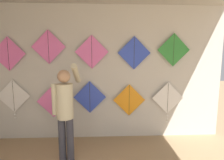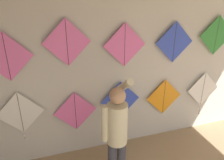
# 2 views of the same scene
# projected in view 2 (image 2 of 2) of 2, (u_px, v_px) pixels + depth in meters

# --- Properties ---
(back_panel) EXTENTS (5.52, 0.06, 2.80)m
(back_panel) POSITION_uv_depth(u_px,v_px,m) (123.00, 71.00, 3.57)
(back_panel) COLOR beige
(back_panel) RESTS_ON ground
(shopkeeper) EXTENTS (0.42, 0.57, 1.65)m
(shopkeeper) POSITION_uv_depth(u_px,v_px,m) (117.00, 130.00, 2.86)
(shopkeeper) COLOR #383842
(shopkeeper) RESTS_ON ground
(kite_0) EXTENTS (0.68, 0.04, 0.82)m
(kite_0) POSITION_uv_depth(u_px,v_px,m) (21.00, 114.00, 3.23)
(kite_0) COLOR white
(kite_1) EXTENTS (0.68, 0.01, 0.68)m
(kite_1) POSITION_uv_depth(u_px,v_px,m) (75.00, 111.00, 3.49)
(kite_1) COLOR pink
(kite_2) EXTENTS (0.68, 0.01, 0.68)m
(kite_2) POSITION_uv_depth(u_px,v_px,m) (120.00, 100.00, 3.67)
(kite_2) COLOR blue
(kite_3) EXTENTS (0.68, 0.01, 0.68)m
(kite_3) POSITION_uv_depth(u_px,v_px,m) (164.00, 97.00, 3.93)
(kite_3) COLOR orange
(kite_4) EXTENTS (0.68, 0.04, 0.89)m
(kite_4) POSITION_uv_depth(u_px,v_px,m) (203.00, 91.00, 4.15)
(kite_4) COLOR white
(kite_5) EXTENTS (0.68, 0.01, 0.68)m
(kite_5) POSITION_uv_depth(u_px,v_px,m) (7.00, 57.00, 2.87)
(kite_5) COLOR pink
(kite_6) EXTENTS (0.68, 0.01, 0.68)m
(kite_6) POSITION_uv_depth(u_px,v_px,m) (67.00, 43.00, 3.04)
(kite_6) COLOR pink
(kite_7) EXTENTS (0.68, 0.01, 0.68)m
(kite_7) POSITION_uv_depth(u_px,v_px,m) (125.00, 45.00, 3.31)
(kite_7) COLOR pink
(kite_8) EXTENTS (0.68, 0.01, 0.68)m
(kite_8) POSITION_uv_depth(u_px,v_px,m) (174.00, 42.00, 3.56)
(kite_8) COLOR blue
(kite_9) EXTENTS (0.68, 0.01, 0.68)m
(kite_9) POSITION_uv_depth(u_px,v_px,m) (216.00, 35.00, 3.76)
(kite_9) COLOR #338C38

